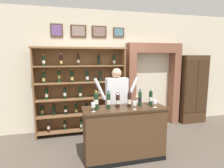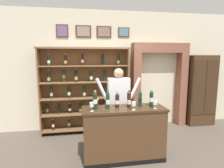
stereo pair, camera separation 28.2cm
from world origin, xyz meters
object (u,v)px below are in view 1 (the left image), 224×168
Objects in this scene: side_cabinet at (192,89)px; wine_glass_left at (135,104)px; wine_glass_center at (93,105)px; tasting_bottle_rosso at (109,100)px; tasting_bottle_chianti at (96,100)px; tasting_bottle_riserva at (151,98)px; wine_shelf at (81,89)px; wine_glass_right at (155,102)px; shopkeeper at (117,97)px; tasting_bottle_bianco at (118,100)px; tasting_counter at (124,133)px; tasting_bottle_prosecco at (129,99)px; tasting_bottle_grappa at (140,98)px.

wine_glass_left is at bearing -146.20° from side_cabinet.
wine_glass_center is at bearing 176.32° from wine_glass_left.
wine_glass_center is at bearing -157.10° from tasting_bottle_rosso.
tasting_bottle_chianti is 2.24× the size of wine_glass_left.
tasting_bottle_rosso is at bearing -179.35° from tasting_bottle_riserva.
wine_shelf is 16.25× the size of wine_glass_right.
tasting_bottle_rosso reaches higher than wine_glass_center.
tasting_bottle_bianco is at bearing -103.62° from shopkeeper.
wine_shelf reaches higher than wine_glass_center.
tasting_counter is 0.64m from tasting_bottle_bianco.
tasting_bottle_chianti is at bearing -177.94° from tasting_bottle_bianco.
side_cabinet is 6.14× the size of tasting_bottle_riserva.
tasting_counter is 0.85m from wine_glass_center.
tasting_bottle_riserva is at bearing 96.81° from wine_glass_right.
wine_glass_left is (0.25, -0.19, -0.03)m from tasting_bottle_bianco.
tasting_bottle_prosecco is 0.43m from tasting_bottle_riserva.
tasting_counter is (0.67, -1.39, -0.63)m from wine_shelf.
tasting_bottle_bianco is (-0.12, 0.03, 0.63)m from tasting_counter.
tasting_bottle_prosecco reaches higher than tasting_bottle_bianco.
wine_shelf is 1.47m from tasting_bottle_bianco.
tasting_bottle_bianco reaches higher than wine_glass_right.
wine_shelf is at bearing 117.27° from wine_glass_left.
tasting_bottle_chianti is 2.44× the size of wine_glass_right.
tasting_bottle_prosecco is at bearing 163.76° from wine_glass_right.
wine_glass_left is at bearing -62.73° from wine_shelf.
wine_shelf is 1.82m from tasting_bottle_riserva.
wine_glass_left is at bearing -132.92° from tasting_bottle_grappa.
tasting_bottle_grappa is at bearing -54.22° from wine_shelf.
shopkeeper is 5.05× the size of tasting_bottle_chianti.
side_cabinet is 6.11× the size of tasting_bottle_prosecco.
tasting_bottle_bianco is at bearing 2.06° from tasting_bottle_chianti.
tasting_bottle_chianti is 1.04× the size of tasting_bottle_riserva.
tasting_bottle_grappa is (-2.21, -1.41, 0.16)m from side_cabinet.
tasting_counter is 10.34× the size of wine_glass_left.
tasting_bottle_chianti is 2.11× the size of wine_glass_center.
tasting_bottle_bianco is 0.21m from tasting_bottle_prosecco.
shopkeeper is 5.27× the size of tasting_bottle_riserva.
tasting_bottle_bianco is at bearing 163.79° from tasting_counter.
wine_glass_right is at bearing -16.24° from tasting_bottle_prosecco.
tasting_bottle_grappa is at bearing 2.15° from tasting_bottle_rosso.
tasting_bottle_bianco is (-2.64, -1.41, 0.15)m from side_cabinet.
tasting_bottle_grappa is 0.27m from wine_glass_left.
wine_glass_left is at bearing -3.68° from wine_glass_center.
tasting_bottle_rosso is 0.85m from wine_glass_right.
wine_glass_right is (0.54, -0.12, 0.59)m from tasting_counter.
shopkeeper is 0.78m from wine_glass_left.
shopkeeper reaches higher than wine_glass_right.
side_cabinet is 5.99× the size of tasting_bottle_grappa.
tasting_bottle_grappa is 0.91m from wine_glass_center.
shopkeeper reaches higher than tasting_bottle_chianti.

